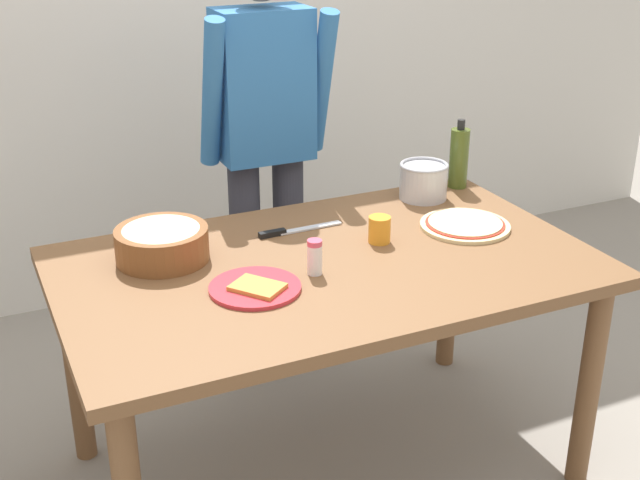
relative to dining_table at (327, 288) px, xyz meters
The scene contains 12 objects.
ground 0.67m from the dining_table, ahead, with size 8.00×8.00×0.00m, color gray.
wall_back 1.72m from the dining_table, 90.00° to the left, with size 5.60×0.10×2.60m, color silver.
dining_table is the anchor object (origin of this frame).
person_cook 0.81m from the dining_table, 82.54° to the left, with size 0.49×0.25×1.62m.
pizza_raw_on_board 0.54m from the dining_table, ahead, with size 0.30×0.30×0.02m.
plate_with_slice 0.30m from the dining_table, 161.03° to the right, with size 0.26×0.26×0.02m.
popcorn_bowl 0.52m from the dining_table, 153.74° to the left, with size 0.28×0.28×0.11m.
olive_oil_bottle 0.85m from the dining_table, 28.76° to the left, with size 0.07×0.07×0.26m.
steel_pot 0.66m from the dining_table, 32.51° to the left, with size 0.17×0.17×0.13m.
cup_orange 0.26m from the dining_table, 16.56° to the left, with size 0.07×0.07×0.09m, color orange.
salt_shaker 0.17m from the dining_table, 137.82° to the right, with size 0.04×0.04×0.11m.
chef_knife 0.27m from the dining_table, 93.40° to the left, with size 0.29×0.03×0.02m.
Camera 1 is at (-0.97, -2.07, 1.82)m, focal length 47.13 mm.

